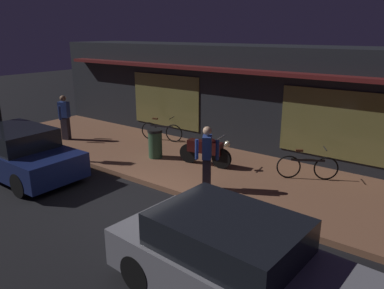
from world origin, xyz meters
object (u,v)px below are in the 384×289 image
object	(u,v)px
parked_car_near	(19,153)
parked_car_far	(233,261)
bicycle_parked	(307,167)
person_photographer	(65,117)
motorcycle	(206,150)
person_bystander	(207,157)
trash_bin	(155,143)
bicycle_extra	(161,131)

from	to	relation	value
parked_car_near	parked_car_far	distance (m)	7.72
bicycle_parked	person_photographer	size ratio (longest dim) A/B	0.88
motorcycle	parked_car_near	world-z (taller)	parked_car_near
person_bystander	trash_bin	bearing A→B (deg)	158.56
parked_car_near	motorcycle	bearing A→B (deg)	41.61
person_bystander	parked_car_far	bearing A→B (deg)	-49.55
bicycle_extra	trash_bin	distance (m)	1.94
bicycle_parked	parked_car_near	xyz separation A→B (m)	(-6.93, -4.40, 0.20)
trash_bin	parked_car_near	xyz separation A→B (m)	(-2.35, -3.26, 0.08)
person_photographer	person_bystander	xyz separation A→B (m)	(6.88, -0.63, 0.00)
trash_bin	parked_car_near	world-z (taller)	parked_car_near
bicycle_extra	trash_bin	bearing A→B (deg)	-54.44
person_photographer	person_bystander	size ratio (longest dim) A/B	1.00
bicycle_extra	parked_car_far	distance (m)	8.60
person_photographer	trash_bin	distance (m)	4.16
bicycle_parked	bicycle_extra	world-z (taller)	same
trash_bin	person_bystander	bearing A→B (deg)	-21.44
motorcycle	bicycle_parked	size ratio (longest dim) A/B	1.16
parked_car_far	person_bystander	bearing A→B (deg)	130.45
person_bystander	parked_car_far	size ratio (longest dim) A/B	0.40
person_photographer	bicycle_extra	bearing A→B (deg)	34.25
person_photographer	parked_car_near	size ratio (longest dim) A/B	0.41
bicycle_parked	person_bystander	bearing A→B (deg)	-129.18
trash_bin	parked_car_far	world-z (taller)	parked_car_far
bicycle_parked	bicycle_extra	size ratio (longest dim) A/B	0.91
person_photographer	trash_bin	size ratio (longest dim) A/B	1.80
motorcycle	person_bystander	xyz separation A→B (m)	(1.03, -1.45, 0.38)
motorcycle	parked_car_far	world-z (taller)	parked_car_far
motorcycle	bicycle_extra	world-z (taller)	motorcycle
bicycle_parked	bicycle_extra	bearing A→B (deg)	175.63
trash_bin	bicycle_extra	bearing A→B (deg)	125.56
parked_car_near	parked_car_far	bearing A→B (deg)	-6.19
bicycle_parked	bicycle_extra	xyz separation A→B (m)	(-5.70, 0.44, 0.00)
parked_car_near	person_bystander	bearing A→B (deg)	23.07
bicycle_parked	person_photographer	distance (m)	8.85
person_bystander	bicycle_parked	bearing A→B (deg)	50.82
parked_car_near	parked_car_far	size ratio (longest dim) A/B	0.98
person_photographer	parked_car_near	bearing A→B (deg)	-57.80
motorcycle	parked_car_near	bearing A→B (deg)	-138.39
motorcycle	person_bystander	bearing A→B (deg)	-54.52
parked_car_far	parked_car_near	bearing A→B (deg)	173.81
person_photographer	trash_bin	bearing A→B (deg)	6.38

